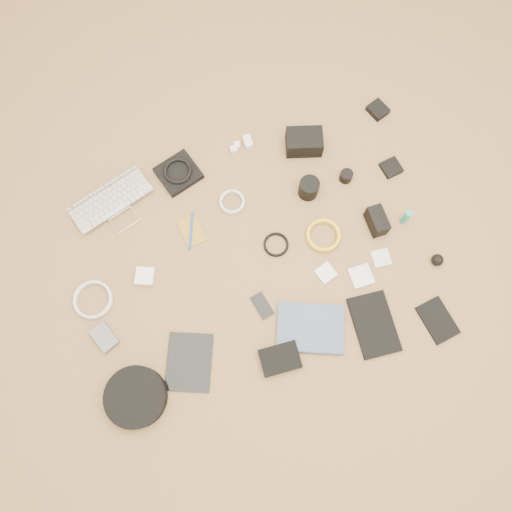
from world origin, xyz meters
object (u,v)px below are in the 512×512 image
object	(u,v)px
dslr_camera	(304,142)
phone	(262,306)
laptop	(117,209)
tablet	(189,362)
paperback	(310,353)
headphone_case	(136,397)

from	to	relation	value
dslr_camera	phone	size ratio (longest dim) A/B	1.50
laptop	dslr_camera	bearing A→B (deg)	-15.55
tablet	paperback	distance (m)	0.45
laptop	dslr_camera	distance (m)	0.81
tablet	paperback	size ratio (longest dim) A/B	0.86
laptop	paperback	size ratio (longest dim) A/B	1.34
tablet	dslr_camera	bearing A→B (deg)	66.38
dslr_camera	tablet	bearing A→B (deg)	-118.85
phone	headphone_case	distance (m)	0.56
dslr_camera	tablet	world-z (taller)	dslr_camera
laptop	headphone_case	size ratio (longest dim) A/B	1.51
paperback	laptop	bearing A→B (deg)	56.50
dslr_camera	headphone_case	xyz separation A→B (m)	(-0.90, -0.77, -0.01)
laptop	tablet	bearing A→B (deg)	-98.91
paperback	dslr_camera	bearing A→B (deg)	3.55
dslr_camera	paperback	xyz separation A→B (m)	(-0.26, -0.82, -0.03)
headphone_case	paperback	bearing A→B (deg)	-3.73
headphone_case	laptop	bearing A→B (deg)	82.37
paperback	headphone_case	bearing A→B (deg)	107.44
laptop	paperback	world-z (taller)	laptop
laptop	dslr_camera	world-z (taller)	dslr_camera
tablet	headphone_case	xyz separation A→B (m)	(-0.21, -0.06, 0.03)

